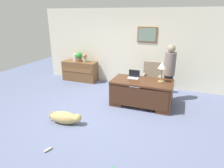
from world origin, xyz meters
name	(u,v)px	position (x,y,z in m)	size (l,w,h in m)	color
ground_plane	(105,114)	(0.00, 0.00, 0.00)	(12.00, 12.00, 0.00)	slate
back_wall	(133,48)	(0.00, 2.60, 1.35)	(7.00, 0.16, 2.70)	beige
desk	(141,92)	(0.76, 0.86, 0.40)	(1.68, 0.88, 0.74)	#4C2B19
credenza	(80,71)	(-2.00, 2.25, 0.38)	(1.35, 0.50, 0.76)	brown
armchair	(151,81)	(0.89, 1.74, 0.48)	(0.60, 0.59, 1.07)	gray
person_standing	(169,73)	(1.42, 1.47, 0.88)	(0.32, 0.32, 1.69)	#262323
dog_lying	(65,118)	(-0.71, -0.77, 0.15)	(0.88, 0.36, 0.30)	tan
laptop	(134,76)	(0.47, 1.05, 0.80)	(0.32, 0.22, 0.22)	#B2B5BA
desk_lamp	(162,66)	(1.26, 0.96, 1.17)	(0.22, 0.22, 0.56)	#9E8447
vase_with_flowers	(85,57)	(-1.76, 2.25, 0.95)	(0.17, 0.17, 0.32)	#BFB992
vase_empty	(75,58)	(-2.19, 2.25, 0.91)	(0.16, 0.16, 0.29)	silver
potted_plant	(79,56)	(-2.00, 2.25, 0.96)	(0.24, 0.24, 0.36)	brown
dog_toy_bone	(57,115)	(-1.11, -0.55, 0.03)	(0.15, 0.05, 0.05)	#D8338C
dog_toy_plush	(48,150)	(-0.46, -1.76, 0.03)	(0.20, 0.05, 0.05)	beige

